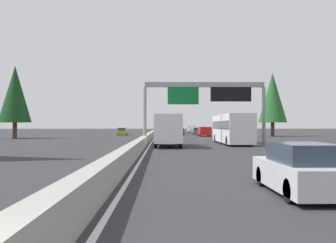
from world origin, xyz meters
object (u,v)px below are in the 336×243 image
(conifer_right_mid, at_px, (273,98))
(bus_near_right, at_px, (232,128))
(sign_gantry_overhead, at_px, (206,95))
(pickup_distant_b, at_px, (192,129))
(oncoming_near, at_px, (122,132))
(sedan_far_right, at_px, (197,131))
(box_truck_mid_center, at_px, (168,129))
(sedan_far_left, at_px, (180,132))
(minivan_far_center, at_px, (204,131))
(sedan_distant_a, at_px, (302,170))
(conifer_left_near, at_px, (15,94))

(conifer_right_mid, bearing_deg, bus_near_right, 155.79)
(sign_gantry_overhead, bearing_deg, bus_near_right, -71.77)
(pickup_distant_b, xyz_separation_m, oncoming_near, (-20.89, 15.64, -0.23))
(sign_gantry_overhead, relative_size, sedan_far_right, 2.88)
(box_truck_mid_center, bearing_deg, oncoming_near, 11.62)
(sign_gantry_overhead, bearing_deg, sedan_far_left, 1.22)
(minivan_far_center, bearing_deg, oncoming_near, 62.94)
(sedan_distant_a, bearing_deg, conifer_right_mid, -15.47)
(pickup_distant_b, bearing_deg, conifer_right_mid, -157.84)
(bus_near_right, xyz_separation_m, box_truck_mid_center, (-4.81, 6.85, -0.11))
(sedan_distant_a, relative_size, minivan_far_center, 0.88)
(oncoming_near, height_order, conifer_left_near, conifer_left_near)
(sedan_far_right, bearing_deg, sign_gantry_overhead, 175.99)
(sign_gantry_overhead, distance_m, sedan_distant_a, 28.65)
(sedan_far_right, relative_size, box_truck_mid_center, 0.52)
(box_truck_mid_center, distance_m, sedan_far_left, 44.05)
(pickup_distant_b, bearing_deg, bus_near_right, 179.70)
(oncoming_near, bearing_deg, conifer_left_near, -37.06)
(box_truck_mid_center, height_order, conifer_right_mid, conifer_right_mid)
(bus_near_right, relative_size, pickup_distant_b, 2.05)
(minivan_far_center, height_order, conifer_left_near, conifer_left_near)
(sign_gantry_overhead, relative_size, pickup_distant_b, 2.26)
(minivan_far_center, bearing_deg, bus_near_right, 179.40)
(sedan_far_right, bearing_deg, box_truck_mid_center, 171.51)
(sedan_far_left, bearing_deg, box_truck_mid_center, 175.84)
(sign_gantry_overhead, bearing_deg, box_truck_mid_center, 133.85)
(bus_near_right, xyz_separation_m, minivan_far_center, (28.50, -0.30, -0.77))
(sedan_far_left, bearing_deg, oncoming_near, 102.64)
(sedan_distant_a, height_order, pickup_distant_b, pickup_distant_b)
(pickup_distant_b, distance_m, conifer_left_near, 50.04)
(sedan_far_left, bearing_deg, sedan_distant_a, -179.72)
(box_truck_mid_center, bearing_deg, conifer_left_near, 45.33)
(minivan_far_center, xyz_separation_m, pickup_distant_b, (28.88, 0.00, -0.04))
(pickup_distant_b, bearing_deg, sedan_distant_a, 177.61)
(oncoming_near, height_order, conifer_right_mid, conifer_right_mid)
(sign_gantry_overhead, xyz_separation_m, sedan_far_right, (43.80, -3.07, -4.44))
(conifer_left_near, bearing_deg, sedan_far_left, -50.37)
(bus_near_right, xyz_separation_m, conifer_right_mid, (27.62, -12.42, 5.23))
(oncoming_near, xyz_separation_m, conifer_right_mid, (-8.87, -27.76, 6.26))
(oncoming_near, bearing_deg, conifer_right_mid, 72.28)
(minivan_far_center, distance_m, conifer_left_near, 32.29)
(oncoming_near, bearing_deg, sedan_far_left, 102.64)
(bus_near_right, relative_size, conifer_left_near, 1.05)
(sign_gantry_overhead, distance_m, box_truck_mid_center, 6.62)
(bus_near_right, relative_size, box_truck_mid_center, 1.35)
(sedan_distant_a, xyz_separation_m, box_truck_mid_center, (24.41, 3.53, 0.93))
(minivan_far_center, relative_size, sedan_far_left, 1.14)
(box_truck_mid_center, height_order, oncoming_near, box_truck_mid_center)
(sedan_far_left, bearing_deg, conifer_left_near, 129.63)
(box_truck_mid_center, xyz_separation_m, oncoming_near, (41.30, 8.49, -0.93))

